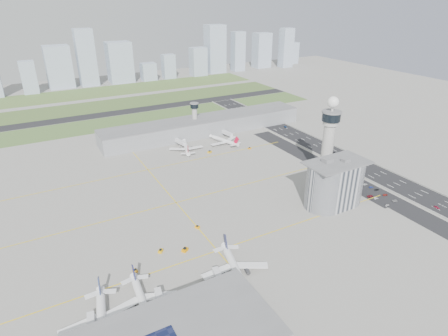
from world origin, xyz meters
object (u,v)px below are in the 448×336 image
car_lot_4 (357,187)px  car_lot_6 (395,201)px  tug_0 (135,271)px  tug_5 (250,148)px  car_lot_10 (365,184)px  tug_3 (197,227)px  secondary_tower (195,116)px  car_lot_5 (347,183)px  car_lot_8 (377,190)px  jet_bridge_far_1 (223,133)px  tug_4 (210,152)px  car_lot_3 (360,190)px  jet_bridge_near_1 (163,314)px  tug_2 (161,251)px  tug_1 (185,249)px  car_lot_1 (376,198)px  car_lot_11 (358,180)px  car_lot_9 (371,187)px  control_tower (329,137)px  admin_building (335,183)px  airplane_far_a (186,145)px  car_lot_0 (387,205)px  car_lot_7 (385,195)px  car_hw_0 (437,207)px  jet_bridge_far_0 (176,141)px  jet_bridge_near_2 (224,290)px  car_lot_2 (370,196)px  airplane_near_c (236,266)px  car_hw_2 (286,127)px  car_hw_4 (245,115)px  car_hw_1 (335,153)px

car_lot_4 → car_lot_6: 27.61m
tug_0 → tug_5: 180.84m
tug_5 → car_lot_10: size_ratio=0.70×
tug_3 → secondary_tower: bearing=36.4°
car_lot_5 → car_lot_8: bearing=-149.8°
jet_bridge_far_1 → tug_4: bearing=-53.2°
car_lot_3 → jet_bridge_near_1: bearing=111.1°
tug_2 → car_lot_3: size_ratio=0.70×
tug_1 → car_lot_6: 148.99m
tug_3 → car_lot_1: size_ratio=0.76×
jet_bridge_far_1 → car_lot_10: bearing=5.7°
car_lot_6 → car_lot_11: (2.08, 34.58, 0.10)m
car_lot_11 → car_lot_9: bearing=179.9°
tug_1 → tug_5: size_ratio=1.25×
control_tower → admin_building: 41.10m
airplane_far_a → jet_bridge_far_1: airplane_far_a is taller
tug_3 → car_lot_0: 128.17m
car_lot_7 → car_hw_0: size_ratio=1.02×
tug_3 → car_lot_11: size_ratio=0.62×
jet_bridge_far_0 → car_lot_0: jet_bridge_far_0 is taller
jet_bridge_near_2 → car_lot_4: jet_bridge_near_2 is taller
car_lot_2 → car_lot_6: bearing=-135.6°
airplane_near_c → car_lot_2: 125.45m
tug_5 → jet_bridge_near_1: bearing=-49.3°
tug_0 → tug_3: size_ratio=0.99×
airplane_far_a → jet_bridge_near_2: airplane_far_a is taller
jet_bridge_far_1 → car_lot_5: bearing=2.3°
car_lot_0 → car_lot_5: (-0.09, 36.20, 0.06)m
car_hw_2 → car_lot_10: bearing=-104.0°
car_lot_5 → tug_3: bearing=86.1°
airplane_far_a → tug_3: (-44.43, -118.30, -4.29)m
jet_bridge_near_2 → car_lot_4: size_ratio=4.02×
jet_bridge_far_0 → car_hw_0: size_ratio=3.83×
car_lot_2 → car_lot_4: car_lot_2 is taller
tug_5 → car_lot_8: bearing=12.3°
airplane_far_a → car_lot_9: size_ratio=10.97×
airplane_near_c → car_lot_6: bearing=107.7°
tug_3 → car_lot_2: size_ratio=0.60×
car_hw_2 → car_lot_2: bearing=-106.7°
car_lot_6 → car_lot_11: size_ratio=0.88×
car_lot_0 → car_lot_8: (11.54, 18.57, 0.06)m
car_lot_5 → car_lot_6: size_ratio=0.98×
jet_bridge_near_1 → car_hw_4: jet_bridge_near_1 is taller
jet_bridge_near_1 → secondary_tower: bearing=-18.2°
airplane_near_c → tug_1: size_ratio=11.67×
tug_3 → car_lot_11: 134.33m
airplane_near_c → car_lot_6: (133.09, 11.10, -5.25)m
car_lot_11 → car_hw_1: (21.98, 48.00, 0.01)m
jet_bridge_far_1 → tug_0: bearing=-51.1°
jet_bridge_far_0 → car_lot_9: bearing=21.2°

